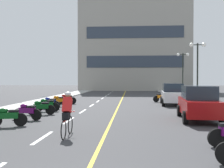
% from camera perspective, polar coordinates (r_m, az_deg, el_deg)
% --- Properties ---
extents(ground_plane, '(140.00, 140.00, 0.00)m').
position_cam_1_polar(ground_plane, '(24.52, 1.25, -4.03)').
color(ground_plane, '#38383A').
extents(curb_left, '(2.40, 72.00, 0.12)m').
position_cam_1_polar(curb_left, '(28.74, -12.94, -3.20)').
color(curb_left, '#A8A8A3').
rests_on(curb_left, ground).
extents(curb_right, '(2.40, 72.00, 0.12)m').
position_cam_1_polar(curb_right, '(28.10, 16.43, -3.31)').
color(curb_right, '#A8A8A3').
rests_on(curb_right, ground).
extents(lane_dash_1, '(0.14, 2.20, 0.01)m').
position_cam_1_polar(lane_dash_1, '(10.17, -14.90, -11.26)').
color(lane_dash_1, silver).
rests_on(lane_dash_1, ground).
extents(lane_dash_2, '(0.14, 2.20, 0.01)m').
position_cam_1_polar(lane_dash_2, '(13.95, -9.46, -7.89)').
color(lane_dash_2, silver).
rests_on(lane_dash_2, ground).
extents(lane_dash_3, '(0.14, 2.20, 0.01)m').
position_cam_1_polar(lane_dash_3, '(17.82, -6.40, -5.94)').
color(lane_dash_3, silver).
rests_on(lane_dash_3, ground).
extents(lane_dash_4, '(0.14, 2.20, 0.01)m').
position_cam_1_polar(lane_dash_4, '(21.74, -4.45, -4.68)').
color(lane_dash_4, silver).
rests_on(lane_dash_4, ground).
extents(lane_dash_5, '(0.14, 2.20, 0.01)m').
position_cam_1_polar(lane_dash_5, '(25.69, -3.10, -3.80)').
color(lane_dash_5, silver).
rests_on(lane_dash_5, ground).
extents(lane_dash_6, '(0.14, 2.20, 0.01)m').
position_cam_1_polar(lane_dash_6, '(29.65, -2.12, -3.15)').
color(lane_dash_6, silver).
rests_on(lane_dash_6, ground).
extents(lane_dash_7, '(0.14, 2.20, 0.01)m').
position_cam_1_polar(lane_dash_7, '(33.62, -1.37, -2.66)').
color(lane_dash_7, silver).
rests_on(lane_dash_7, ground).
extents(lane_dash_8, '(0.14, 2.20, 0.01)m').
position_cam_1_polar(lane_dash_8, '(37.59, -0.77, -2.27)').
color(lane_dash_8, silver).
rests_on(lane_dash_8, ground).
extents(lane_dash_9, '(0.14, 2.20, 0.01)m').
position_cam_1_polar(lane_dash_9, '(41.57, -0.29, -1.95)').
color(lane_dash_9, silver).
rests_on(lane_dash_9, ground).
extents(lane_dash_10, '(0.14, 2.20, 0.01)m').
position_cam_1_polar(lane_dash_10, '(45.56, 0.10, -1.69)').
color(lane_dash_10, silver).
rests_on(lane_dash_10, ground).
extents(lane_dash_11, '(0.14, 2.20, 0.01)m').
position_cam_1_polar(lane_dash_11, '(49.54, 0.44, -1.48)').
color(lane_dash_11, silver).
rests_on(lane_dash_11, ground).
extents(centre_line_yellow, '(0.12, 66.00, 0.01)m').
position_cam_1_polar(centre_line_yellow, '(27.49, 2.09, -3.48)').
color(centre_line_yellow, gold).
rests_on(centre_line_yellow, ground).
extents(office_building, '(21.31, 8.04, 18.16)m').
position_cam_1_polar(office_building, '(52.81, 4.92, 8.54)').
color(office_building, '#9E998E').
rests_on(office_building, ground).
extents(street_lamp_mid, '(1.46, 0.36, 5.32)m').
position_cam_1_polar(street_lamp_mid, '(24.63, 18.21, 5.23)').
color(street_lamp_mid, black).
rests_on(street_lamp_mid, curb_right).
extents(street_lamp_far, '(1.46, 0.36, 5.18)m').
position_cam_1_polar(street_lamp_far, '(32.08, 15.25, 4.10)').
color(street_lamp_far, black).
rests_on(street_lamp_far, curb_right).
extents(parked_car_near, '(2.18, 4.32, 1.82)m').
position_cam_1_polar(parked_car_near, '(14.57, 18.39, -3.93)').
color(parked_car_near, black).
rests_on(parked_car_near, ground).
extents(parked_car_mid, '(2.14, 4.30, 1.82)m').
position_cam_1_polar(parked_car_mid, '(22.64, 13.12, -2.16)').
color(parked_car_mid, black).
rests_on(parked_car_mid, ground).
extents(motorcycle_2, '(1.66, 0.74, 0.92)m').
position_cam_1_polar(motorcycle_2, '(12.85, -21.86, -6.60)').
color(motorcycle_2, black).
rests_on(motorcycle_2, ground).
extents(motorcycle_3, '(1.68, 0.65, 0.92)m').
position_cam_1_polar(motorcycle_3, '(14.60, -18.11, -5.67)').
color(motorcycle_3, black).
rests_on(motorcycle_3, ground).
extents(motorcycle_4, '(1.69, 0.61, 0.92)m').
position_cam_1_polar(motorcycle_4, '(16.47, -15.28, -4.90)').
color(motorcycle_4, black).
rests_on(motorcycle_4, ground).
extents(motorcycle_5, '(1.70, 0.60, 0.92)m').
position_cam_1_polar(motorcycle_5, '(18.04, -14.11, -4.38)').
color(motorcycle_5, black).
rests_on(motorcycle_5, ground).
extents(motorcycle_6, '(1.66, 0.72, 0.92)m').
position_cam_1_polar(motorcycle_6, '(19.47, -13.50, -3.98)').
color(motorcycle_6, black).
rests_on(motorcycle_6, ground).
extents(motorcycle_7, '(1.70, 0.60, 0.92)m').
position_cam_1_polar(motorcycle_7, '(21.18, -11.63, -3.57)').
color(motorcycle_7, black).
rests_on(motorcycle_7, ground).
extents(motorcycle_8, '(1.68, 0.64, 0.92)m').
position_cam_1_polar(motorcycle_8, '(22.97, -9.96, -3.21)').
color(motorcycle_8, black).
rests_on(motorcycle_8, ground).
extents(motorcycle_9, '(1.64, 0.79, 0.92)m').
position_cam_1_polar(motorcycle_9, '(25.32, 10.80, -2.82)').
color(motorcycle_9, black).
rests_on(motorcycle_9, ground).
extents(cyclist_rider, '(0.42, 1.77, 1.71)m').
position_cam_1_polar(cyclist_rider, '(10.05, -9.80, -6.27)').
color(cyclist_rider, black).
rests_on(cyclist_rider, ground).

